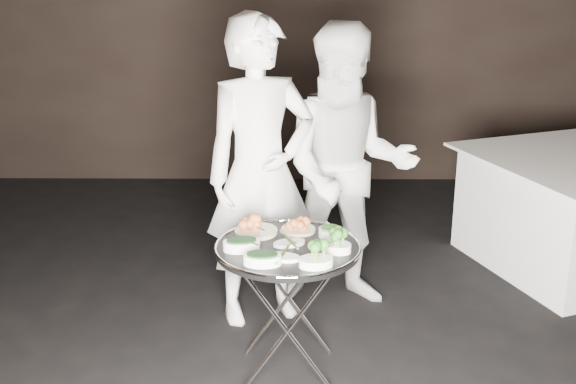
{
  "coord_description": "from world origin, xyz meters",
  "views": [
    {
      "loc": [
        0.01,
        -3.15,
        2.11
      ],
      "look_at": [
        -0.02,
        0.29,
        0.95
      ],
      "focal_mm": 45.0,
      "sensor_mm": 36.0,
      "label": 1
    }
  ],
  "objects_px": {
    "serving_tray": "(288,248)",
    "waiter_right": "(347,169)",
    "waiter_left": "(261,173)",
    "tray_stand": "(288,305)"
  },
  "relations": [
    {
      "from": "waiter_left",
      "to": "tray_stand",
      "type": "bearing_deg",
      "value": -99.34
    },
    {
      "from": "tray_stand",
      "to": "serving_tray",
      "type": "height_order",
      "value": "serving_tray"
    },
    {
      "from": "serving_tray",
      "to": "waiter_right",
      "type": "height_order",
      "value": "waiter_right"
    },
    {
      "from": "serving_tray",
      "to": "waiter_left",
      "type": "relative_size",
      "value": 0.41
    },
    {
      "from": "waiter_right",
      "to": "serving_tray",
      "type": "bearing_deg",
      "value": -112.83
    },
    {
      "from": "serving_tray",
      "to": "waiter_right",
      "type": "relative_size",
      "value": 0.42
    },
    {
      "from": "serving_tray",
      "to": "waiter_left",
      "type": "height_order",
      "value": "waiter_left"
    },
    {
      "from": "serving_tray",
      "to": "waiter_right",
      "type": "distance_m",
      "value": 0.91
    },
    {
      "from": "tray_stand",
      "to": "serving_tray",
      "type": "relative_size",
      "value": 0.96
    },
    {
      "from": "serving_tray",
      "to": "waiter_left",
      "type": "xyz_separation_m",
      "value": [
        -0.16,
        0.64,
        0.19
      ]
    }
  ]
}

